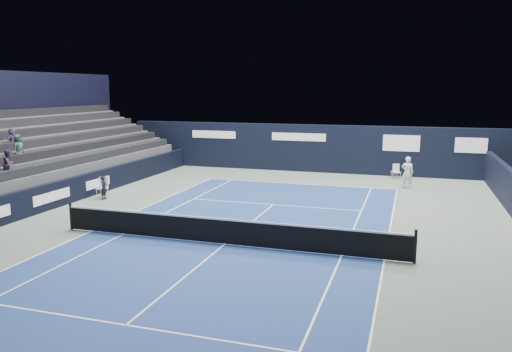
{
  "coord_description": "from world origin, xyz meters",
  "views": [
    {
      "loc": [
        6.13,
        -15.81,
        5.44
      ],
      "look_at": [
        -0.92,
        6.63,
        1.3
      ],
      "focal_mm": 35.0,
      "sensor_mm": 36.0,
      "label": 1
    }
  ],
  "objects_px": {
    "folding_chair_back_a": "(396,169)",
    "tennis_player": "(407,172)",
    "folding_chair_back_b": "(395,170)",
    "tennis_net": "(224,231)",
    "line_judge_chair": "(103,186)"
  },
  "relations": [
    {
      "from": "folding_chair_back_a",
      "to": "tennis_player",
      "type": "xyz_separation_m",
      "value": [
        0.67,
        -2.75,
        0.26
      ]
    },
    {
      "from": "tennis_net",
      "to": "folding_chair_back_b",
      "type": "bearing_deg",
      "value": 71.79
    },
    {
      "from": "folding_chair_back_a",
      "to": "line_judge_chair",
      "type": "xyz_separation_m",
      "value": [
        -13.93,
        -9.96,
        -0.02
      ]
    },
    {
      "from": "tennis_net",
      "to": "folding_chair_back_a",
      "type": "bearing_deg",
      "value": 70.91
    },
    {
      "from": "folding_chair_back_a",
      "to": "folding_chair_back_b",
      "type": "relative_size",
      "value": 1.12
    },
    {
      "from": "folding_chair_back_a",
      "to": "folding_chair_back_b",
      "type": "bearing_deg",
      "value": 79.53
    },
    {
      "from": "line_judge_chair",
      "to": "tennis_player",
      "type": "relative_size",
      "value": 0.6
    },
    {
      "from": "folding_chair_back_a",
      "to": "folding_chair_back_b",
      "type": "distance_m",
      "value": 0.55
    },
    {
      "from": "tennis_net",
      "to": "tennis_player",
      "type": "distance_m",
      "value": 13.94
    },
    {
      "from": "folding_chair_back_b",
      "to": "tennis_net",
      "type": "distance_m",
      "value": 16.69
    },
    {
      "from": "folding_chair_back_b",
      "to": "tennis_player",
      "type": "bearing_deg",
      "value": -60.71
    },
    {
      "from": "folding_chair_back_b",
      "to": "tennis_net",
      "type": "height_order",
      "value": "tennis_net"
    },
    {
      "from": "line_judge_chair",
      "to": "tennis_player",
      "type": "distance_m",
      "value": 16.28
    },
    {
      "from": "line_judge_chair",
      "to": "tennis_net",
      "type": "relative_size",
      "value": 0.08
    },
    {
      "from": "line_judge_chair",
      "to": "tennis_player",
      "type": "xyz_separation_m",
      "value": [
        14.6,
        7.21,
        0.28
      ]
    }
  ]
}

